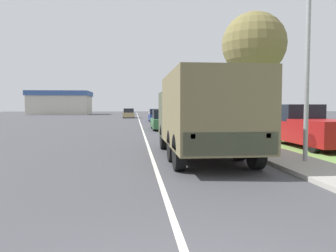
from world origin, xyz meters
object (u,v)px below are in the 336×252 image
military_truck (203,113)px  car_third_ahead (129,114)px  lamp_post (303,9)px  car_nearest_ahead (164,121)px  pickup_truck (309,127)px  car_second_ahead (156,116)px

military_truck → car_third_ahead: size_ratio=1.70×
lamp_post → car_third_ahead: bearing=97.8°
car_nearest_ahead → pickup_truck: size_ratio=0.92×
military_truck → car_second_ahead: 29.56m
car_third_ahead → pickup_truck: 41.56m
car_nearest_ahead → car_third_ahead: size_ratio=1.11×
car_nearest_ahead → car_third_ahead: bearing=96.6°
military_truck → pickup_truck: (5.47, 2.71, -0.71)m
military_truck → pickup_truck: size_ratio=1.41×
military_truck → lamp_post: 4.55m
car_nearest_ahead → pickup_truck: bearing=-65.4°
car_second_ahead → car_third_ahead: car_second_ahead is taller
pickup_truck → lamp_post: 6.42m
car_nearest_ahead → lamp_post: (2.85, -16.40, 4.13)m
military_truck → pickup_truck: military_truck is taller
pickup_truck → car_third_ahead: bearing=102.3°
car_second_ahead → car_nearest_ahead: bearing=-91.5°
military_truck → pickup_truck: 6.14m
car_third_ahead → car_second_ahead: bearing=-75.0°
military_truck → car_second_ahead: bearing=89.4°
military_truck → car_nearest_ahead: size_ratio=1.53×
lamp_post → military_truck: bearing=150.3°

